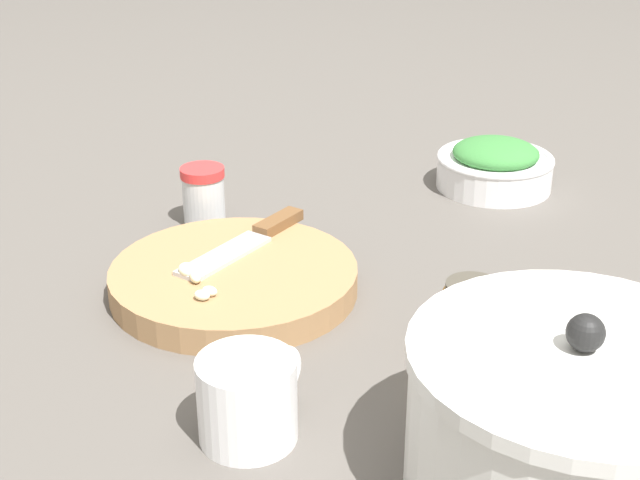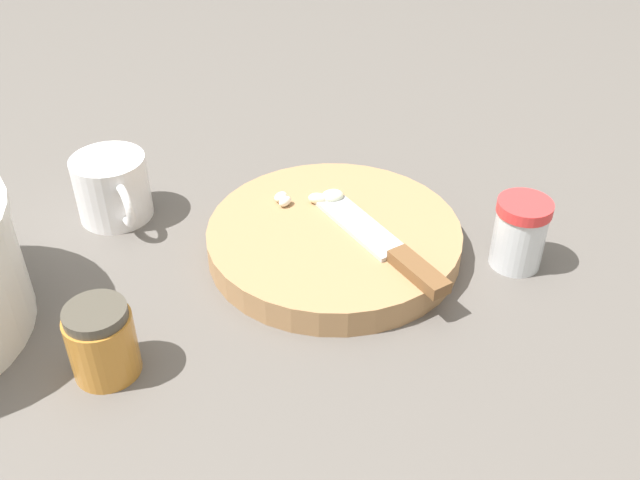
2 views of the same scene
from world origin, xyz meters
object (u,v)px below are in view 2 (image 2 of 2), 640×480
Objects in this scene: garlic_cloves at (314,197)px; spice_jar at (520,233)px; chef_knife at (386,246)px; cutting_board at (334,239)px; coffee_mug at (113,188)px; honey_jar at (102,341)px.

spice_jar is (-0.21, -0.08, 0.00)m from garlic_cloves.
chef_knife is 2.61× the size of spice_jar.
chef_knife is at bearing -175.90° from cutting_board.
chef_knife is 0.11m from garlic_cloves.
cutting_board is 0.07m from chef_knife.
spice_jar reaches higher than coffee_mug.
cutting_board is 2.48× the size of coffee_mug.
chef_knife reaches higher than cutting_board.
garlic_cloves is at bearing -88.31° from honey_jar.
garlic_cloves is 0.85× the size of spice_jar.
coffee_mug reaches higher than honey_jar.
spice_jar is at bearing -25.67° from chef_knife.
cutting_board is at bearing -98.54° from honey_jar.
honey_jar is at bearing 81.46° from cutting_board.
coffee_mug is at bearing 128.22° from chef_knife.
honey_jar reaches higher than cutting_board.
coffee_mug is (0.23, 0.11, 0.02)m from cutting_board.
cutting_board is 1.35× the size of chef_knife.
cutting_board is at bearing -154.54° from coffee_mug.
chef_knife is 0.32m from coffee_mug.
cutting_board is 3.53× the size of spice_jar.
garlic_cloves is 0.60× the size of coffee_mug.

